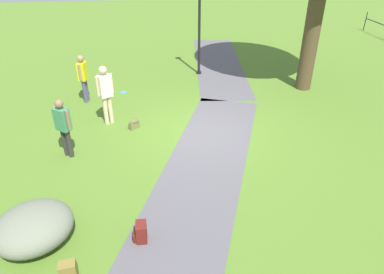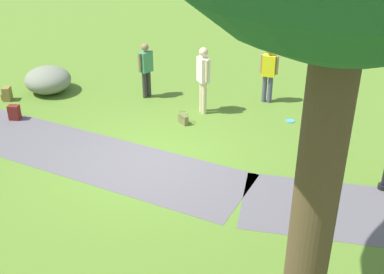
{
  "view_description": "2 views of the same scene",
  "coord_description": "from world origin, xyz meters",
  "px_view_note": "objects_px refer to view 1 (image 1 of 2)",
  "views": [
    {
      "loc": [
        8.84,
        -1.45,
        5.07
      ],
      "look_at": [
        1.63,
        -0.52,
        0.81
      ],
      "focal_mm": 32.64,
      "sensor_mm": 36.0,
      "label": 1
    },
    {
      "loc": [
        -1.86,
        9.3,
        5.57
      ],
      "look_at": [
        -0.98,
        0.76,
        1.07
      ],
      "focal_mm": 45.49,
      "sensor_mm": 36.0,
      "label": 2
    }
  ],
  "objects_px": {
    "lawn_boulder": "(33,227)",
    "man_near_boulder": "(83,75)",
    "passerby_on_path": "(63,125)",
    "backpack_by_boulder": "(68,273)",
    "spare_backpack_on_lawn": "(141,232)",
    "frisbee_on_grass": "(124,92)",
    "woman_with_handbag": "(105,91)",
    "handbag_on_grass": "(134,124)",
    "lamp_post": "(199,17)"
  },
  "relations": [
    {
      "from": "lawn_boulder",
      "to": "man_near_boulder",
      "type": "distance_m",
      "value": 6.49
    },
    {
      "from": "passerby_on_path",
      "to": "backpack_by_boulder",
      "type": "relative_size",
      "value": 4.01
    },
    {
      "from": "lawn_boulder",
      "to": "backpack_by_boulder",
      "type": "distance_m",
      "value": 1.24
    },
    {
      "from": "spare_backpack_on_lawn",
      "to": "frisbee_on_grass",
      "type": "relative_size",
      "value": 1.72
    },
    {
      "from": "lawn_boulder",
      "to": "man_near_boulder",
      "type": "xyz_separation_m",
      "value": [
        -6.46,
        0.1,
        0.56
      ]
    },
    {
      "from": "man_near_boulder",
      "to": "frisbee_on_grass",
      "type": "xyz_separation_m",
      "value": [
        -0.58,
        1.23,
        -0.93
      ]
    },
    {
      "from": "lawn_boulder",
      "to": "backpack_by_boulder",
      "type": "bearing_deg",
      "value": 38.49
    },
    {
      "from": "man_near_boulder",
      "to": "frisbee_on_grass",
      "type": "relative_size",
      "value": 7.0
    },
    {
      "from": "lawn_boulder",
      "to": "woman_with_handbag",
      "type": "xyz_separation_m",
      "value": [
        -4.71,
        1.0,
        0.69
      ]
    },
    {
      "from": "passerby_on_path",
      "to": "spare_backpack_on_lawn",
      "type": "bearing_deg",
      "value": 30.35
    },
    {
      "from": "handbag_on_grass",
      "to": "spare_backpack_on_lawn",
      "type": "xyz_separation_m",
      "value": [
        4.46,
        0.19,
        0.05
      ]
    },
    {
      "from": "woman_with_handbag",
      "to": "spare_backpack_on_lawn",
      "type": "relative_size",
      "value": 4.56
    },
    {
      "from": "woman_with_handbag",
      "to": "frisbee_on_grass",
      "type": "relative_size",
      "value": 7.83
    },
    {
      "from": "passerby_on_path",
      "to": "spare_backpack_on_lawn",
      "type": "xyz_separation_m",
      "value": [
        3.19,
        1.87,
        -0.73
      ]
    },
    {
      "from": "handbag_on_grass",
      "to": "spare_backpack_on_lawn",
      "type": "relative_size",
      "value": 0.96
    },
    {
      "from": "lamp_post",
      "to": "passerby_on_path",
      "type": "xyz_separation_m",
      "value": [
        5.69,
        -4.28,
        -1.36
      ]
    },
    {
      "from": "frisbee_on_grass",
      "to": "handbag_on_grass",
      "type": "bearing_deg",
      "value": 8.76
    },
    {
      "from": "lawn_boulder",
      "to": "handbag_on_grass",
      "type": "height_order",
      "value": "lawn_boulder"
    },
    {
      "from": "backpack_by_boulder",
      "to": "spare_backpack_on_lawn",
      "type": "bearing_deg",
      "value": 122.38
    },
    {
      "from": "man_near_boulder",
      "to": "spare_backpack_on_lawn",
      "type": "relative_size",
      "value": 4.07
    },
    {
      "from": "frisbee_on_grass",
      "to": "woman_with_handbag",
      "type": "bearing_deg",
      "value": -8.17
    },
    {
      "from": "lamp_post",
      "to": "woman_with_handbag",
      "type": "distance_m",
      "value": 5.35
    },
    {
      "from": "frisbee_on_grass",
      "to": "spare_backpack_on_lawn",
      "type": "bearing_deg",
      "value": 4.91
    },
    {
      "from": "lawn_boulder",
      "to": "woman_with_handbag",
      "type": "distance_m",
      "value": 4.86
    },
    {
      "from": "backpack_by_boulder",
      "to": "frisbee_on_grass",
      "type": "bearing_deg",
      "value": 175.88
    },
    {
      "from": "lamp_post",
      "to": "backpack_by_boulder",
      "type": "relative_size",
      "value": 9.3
    },
    {
      "from": "passerby_on_path",
      "to": "lawn_boulder",
      "type": "bearing_deg",
      "value": -1.71
    },
    {
      "from": "man_near_boulder",
      "to": "lamp_post",
      "type": "bearing_deg",
      "value": 117.59
    },
    {
      "from": "lawn_boulder",
      "to": "passerby_on_path",
      "type": "relative_size",
      "value": 1.21
    },
    {
      "from": "passerby_on_path",
      "to": "man_near_boulder",
      "type": "bearing_deg",
      "value": 179.75
    },
    {
      "from": "passerby_on_path",
      "to": "handbag_on_grass",
      "type": "xyz_separation_m",
      "value": [
        -1.26,
        1.68,
        -0.78
      ]
    },
    {
      "from": "lamp_post",
      "to": "man_near_boulder",
      "type": "height_order",
      "value": "lamp_post"
    },
    {
      "from": "lawn_boulder",
      "to": "man_near_boulder",
      "type": "bearing_deg",
      "value": 179.07
    },
    {
      "from": "handbag_on_grass",
      "to": "spare_backpack_on_lawn",
      "type": "height_order",
      "value": "spare_backpack_on_lawn"
    },
    {
      "from": "backpack_by_boulder",
      "to": "spare_backpack_on_lawn",
      "type": "distance_m",
      "value": 1.42
    },
    {
      "from": "backpack_by_boulder",
      "to": "spare_backpack_on_lawn",
      "type": "height_order",
      "value": "same"
    },
    {
      "from": "spare_backpack_on_lawn",
      "to": "woman_with_handbag",
      "type": "bearing_deg",
      "value": -168.97
    },
    {
      "from": "lawn_boulder",
      "to": "spare_backpack_on_lawn",
      "type": "relative_size",
      "value": 4.87
    },
    {
      "from": "passerby_on_path",
      "to": "frisbee_on_grass",
      "type": "xyz_separation_m",
      "value": [
        -4.05,
        1.25,
        -0.91
      ]
    },
    {
      "from": "passerby_on_path",
      "to": "handbag_on_grass",
      "type": "relative_size",
      "value": 4.18
    },
    {
      "from": "lamp_post",
      "to": "woman_with_handbag",
      "type": "bearing_deg",
      "value": -40.2
    },
    {
      "from": "lawn_boulder",
      "to": "lamp_post",
      "type": "bearing_deg",
      "value": 153.32
    },
    {
      "from": "passerby_on_path",
      "to": "handbag_on_grass",
      "type": "bearing_deg",
      "value": 127.02
    },
    {
      "from": "handbag_on_grass",
      "to": "frisbee_on_grass",
      "type": "relative_size",
      "value": 1.65
    },
    {
      "from": "lamp_post",
      "to": "woman_with_handbag",
      "type": "xyz_separation_m",
      "value": [
        3.98,
        -3.36,
        -1.22
      ]
    },
    {
      "from": "man_near_boulder",
      "to": "passerby_on_path",
      "type": "relative_size",
      "value": 1.02
    },
    {
      "from": "lawn_boulder",
      "to": "frisbee_on_grass",
      "type": "height_order",
      "value": "lawn_boulder"
    },
    {
      "from": "backpack_by_boulder",
      "to": "spare_backpack_on_lawn",
      "type": "xyz_separation_m",
      "value": [
        -0.76,
        1.2,
        0.0
      ]
    },
    {
      "from": "man_near_boulder",
      "to": "spare_backpack_on_lawn",
      "type": "bearing_deg",
      "value": 15.57
    },
    {
      "from": "lamp_post",
      "to": "spare_backpack_on_lawn",
      "type": "bearing_deg",
      "value": -15.15
    }
  ]
}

